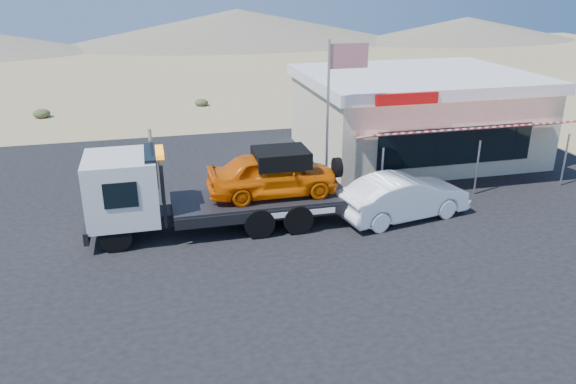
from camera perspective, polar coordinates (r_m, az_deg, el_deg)
name	(u,v)px	position (r m, az deg, el deg)	size (l,w,h in m)	color
ground	(222,264)	(17.22, -6.67, -7.26)	(120.00, 120.00, 0.00)	#9F895A
asphalt_lot	(266,218)	(20.16, -2.20, -2.67)	(32.00, 24.00, 0.02)	black
tow_truck	(214,185)	(18.98, -7.56, 0.68)	(8.72, 2.59, 2.92)	black
white_sedan	(403,197)	(20.30, 11.64, -0.49)	(1.67, 4.79, 1.58)	white
jerky_store	(414,113)	(27.66, 12.69, 7.79)	(10.40, 9.97, 3.90)	#C1B892
flagpole	(334,102)	(21.13, 4.69, 9.11)	(1.55, 0.10, 6.00)	#99999E
distant_hills	(70,34)	(70.94, -21.24, 14.75)	(126.00, 48.00, 4.20)	#726B59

